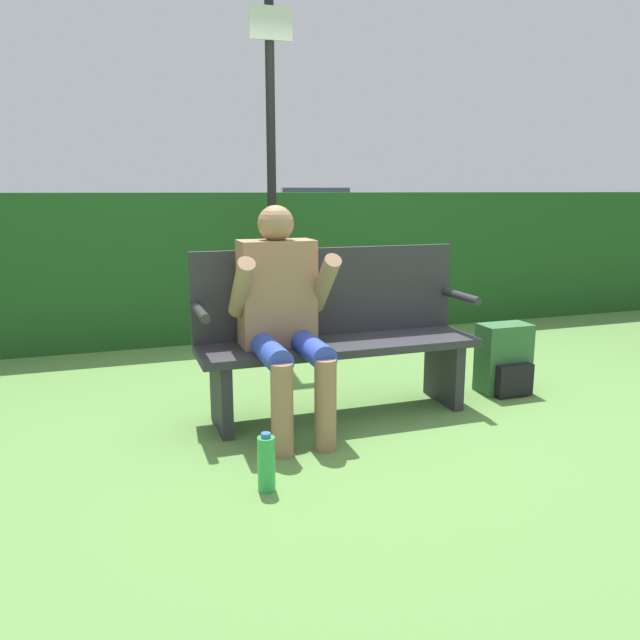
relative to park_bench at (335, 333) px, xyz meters
name	(u,v)px	position (x,y,z in m)	size (l,w,h in m)	color
ground_plane	(339,414)	(0.00, -0.07, -0.47)	(40.00, 40.00, 0.00)	#5B8942
hedge_back	(253,265)	(0.00, 2.12, 0.16)	(12.00, 0.49, 1.26)	#1E4C1E
park_bench	(335,333)	(0.00, 0.00, 0.00)	(1.61, 0.43, 0.95)	#2D2D33
person_seated	(282,310)	(-0.35, -0.14, 0.18)	(0.54, 0.66, 1.20)	#997051
backpack	(505,360)	(1.15, -0.03, -0.26)	(0.32, 0.25, 0.44)	#336638
water_bottle	(266,463)	(-0.63, -0.85, -0.35)	(0.08, 0.08, 0.26)	green
signpost	(272,166)	(0.02, 1.47, 0.99)	(0.32, 0.09, 2.64)	black
parked_car	(313,216)	(3.75, 11.81, 0.17)	(2.71, 4.36, 1.34)	#B7BCC6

